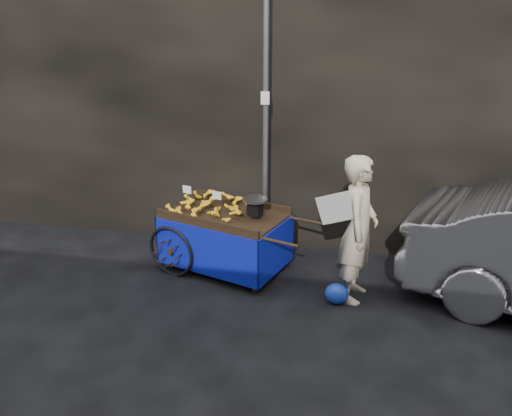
# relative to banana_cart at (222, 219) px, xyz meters

# --- Properties ---
(ground) EXTENTS (80.00, 80.00, 0.00)m
(ground) POSITION_rel_banana_cart_xyz_m (0.21, -0.68, -0.76)
(ground) COLOR black
(ground) RESTS_ON ground
(building_wall) EXTENTS (13.50, 2.00, 5.00)m
(building_wall) POSITION_rel_banana_cart_xyz_m (0.60, 1.92, 1.74)
(building_wall) COLOR black
(building_wall) RESTS_ON ground
(street_pole) EXTENTS (0.12, 0.10, 4.00)m
(street_pole) POSITION_rel_banana_cart_xyz_m (0.51, 0.62, 1.24)
(street_pole) COLOR slate
(street_pole) RESTS_ON ground
(banana_cart) EXTENTS (2.47, 1.66, 1.24)m
(banana_cart) POSITION_rel_banana_cart_xyz_m (0.00, 0.00, 0.00)
(banana_cart) COLOR black
(banana_cart) RESTS_ON ground
(vendor) EXTENTS (0.83, 0.76, 1.92)m
(vendor) POSITION_rel_banana_cart_xyz_m (1.91, -0.47, 0.20)
(vendor) COLOR #C2B190
(vendor) RESTS_ON ground
(plastic_bag) EXTENTS (0.31, 0.24, 0.27)m
(plastic_bag) POSITION_rel_banana_cart_xyz_m (1.69, -0.69, -0.63)
(plastic_bag) COLOR #183AB7
(plastic_bag) RESTS_ON ground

